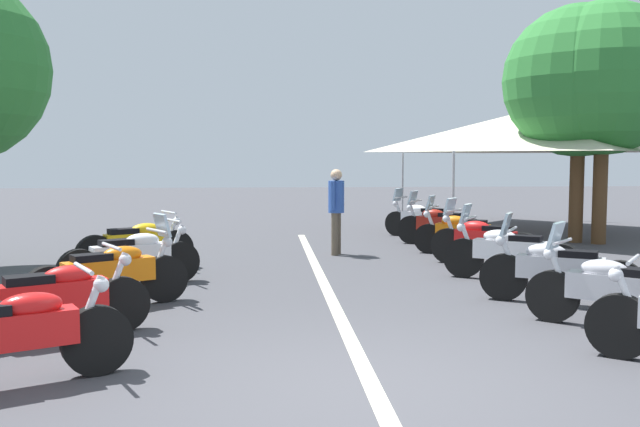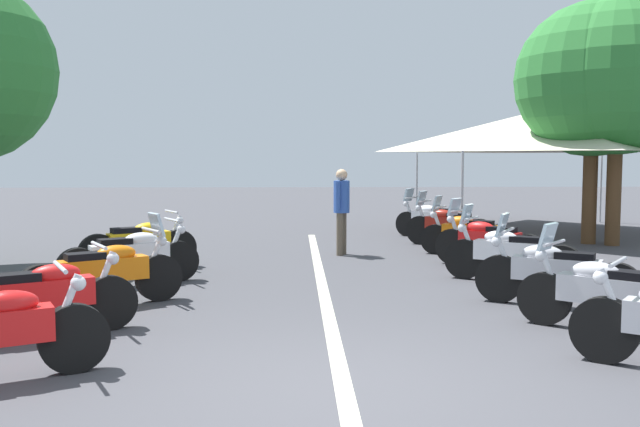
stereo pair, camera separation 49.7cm
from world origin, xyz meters
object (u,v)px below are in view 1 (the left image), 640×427
(motorcycle_left_row_3, at_px, (132,257))
(motorcycle_right_row_6, at_px, (439,225))
(motorcycle_left_row_4, at_px, (137,245))
(motorcycle_right_row_1, at_px, (617,290))
(motorcycle_left_row_2, at_px, (111,273))
(motorcycle_left_row_1, at_px, (54,299))
(event_tent, at_px, (530,131))
(roadside_tree_2, at_px, (580,82))
(motorcycle_right_row_3, at_px, (509,252))
(motorcycle_right_row_2, at_px, (557,270))
(bystander_0, at_px, (336,205))
(motorcycle_right_row_7, at_px, (423,219))
(motorcycle_right_row_4, at_px, (484,241))
(roadside_tree_0, at_px, (604,79))
(motorcycle_left_row_0, at_px, (11,336))

(motorcycle_left_row_3, height_order, motorcycle_right_row_6, motorcycle_right_row_6)
(motorcycle_left_row_4, height_order, motorcycle_right_row_1, motorcycle_right_row_1)
(motorcycle_left_row_4, distance_m, motorcycle_right_row_1, 7.64)
(motorcycle_left_row_2, bearing_deg, motorcycle_left_row_1, -132.06)
(motorcycle_left_row_4, height_order, event_tent, event_tent)
(motorcycle_left_row_1, distance_m, roadside_tree_2, 12.69)
(roadside_tree_2, bearing_deg, motorcycle_left_row_2, 124.81)
(roadside_tree_2, bearing_deg, motorcycle_right_row_3, 145.33)
(roadside_tree_2, distance_m, event_tent, 2.55)
(motorcycle_right_row_2, distance_m, bystander_0, 5.53)
(motorcycle_left_row_1, distance_m, motorcycle_right_row_7, 10.90)
(roadside_tree_2, relative_size, event_tent, 0.87)
(bystander_0, bearing_deg, event_tent, -120.49)
(motorcycle_right_row_1, height_order, motorcycle_right_row_6, motorcycle_right_row_6)
(motorcycle_right_row_4, distance_m, motorcycle_right_row_6, 2.95)
(motorcycle_right_row_2, xyz_separation_m, roadside_tree_2, (6.56, -3.30, 3.21))
(motorcycle_right_row_1, bearing_deg, bystander_0, -27.18)
(motorcycle_left_row_4, distance_m, bystander_0, 4.06)
(roadside_tree_0, bearing_deg, motorcycle_right_row_1, 154.67)
(motorcycle_right_row_1, relative_size, bystander_0, 0.98)
(motorcycle_right_row_3, height_order, motorcycle_right_row_4, motorcycle_right_row_4)
(roadside_tree_2, bearing_deg, motorcycle_right_row_7, 70.74)
(motorcycle_left_row_1, bearing_deg, event_tent, 19.02)
(motorcycle_right_row_7, distance_m, event_tent, 3.97)
(motorcycle_right_row_6, distance_m, roadside_tree_2, 4.63)
(motorcycle_right_row_4, bearing_deg, motorcycle_right_row_2, 129.34)
(motorcycle_left_row_0, relative_size, motorcycle_right_row_3, 1.01)
(motorcycle_left_row_4, relative_size, motorcycle_right_row_7, 1.09)
(motorcycle_right_row_7, bearing_deg, event_tent, -119.55)
(event_tent, bearing_deg, motorcycle_left_row_3, 128.71)
(motorcycle_left_row_0, relative_size, bystander_0, 1.11)
(motorcycle_left_row_2, relative_size, motorcycle_left_row_4, 1.02)
(motorcycle_right_row_6, bearing_deg, motorcycle_left_row_3, 72.20)
(motorcycle_left_row_4, bearing_deg, motorcycle_right_row_2, -57.32)
(motorcycle_left_row_2, height_order, motorcycle_right_row_3, motorcycle_right_row_3)
(motorcycle_left_row_0, xyz_separation_m, motorcycle_right_row_6, (9.03, -5.99, 0.01))
(motorcycle_left_row_2, distance_m, motorcycle_left_row_3, 1.52)
(motorcycle_right_row_2, distance_m, motorcycle_right_row_4, 3.22)
(motorcycle_left_row_2, xyz_separation_m, motorcycle_left_row_3, (1.52, 0.02, -0.01))
(motorcycle_left_row_0, xyz_separation_m, motorcycle_right_row_7, (10.58, -5.97, 0.01))
(motorcycle_right_row_2, xyz_separation_m, roadside_tree_0, (6.23, -3.69, 3.23))
(motorcycle_right_row_6, distance_m, roadside_tree_0, 4.92)
(motorcycle_right_row_1, xyz_separation_m, event_tent, (10.28, -2.99, 2.19))
(motorcycle_left_row_1, relative_size, event_tent, 0.31)
(motorcycle_left_row_0, bearing_deg, motorcycle_right_row_6, 29.41)
(motorcycle_left_row_3, height_order, motorcycle_right_row_4, motorcycle_right_row_4)
(motorcycle_left_row_3, xyz_separation_m, motorcycle_right_row_3, (0.03, -5.84, 0.01))
(motorcycle_left_row_0, height_order, bystander_0, bystander_0)
(motorcycle_left_row_2, height_order, motorcycle_right_row_1, motorcycle_left_row_2)
(motorcycle_left_row_4, height_order, motorcycle_right_row_3, motorcycle_right_row_3)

